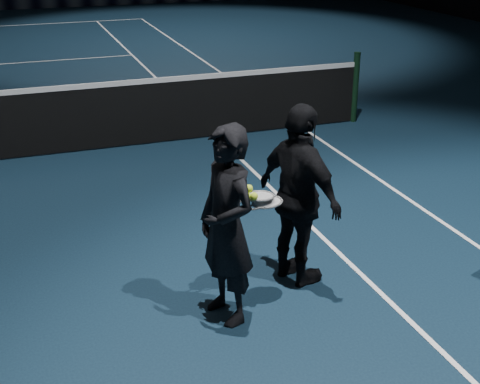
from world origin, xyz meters
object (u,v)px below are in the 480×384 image
object	(u,v)px
player_a	(227,226)
tennis_balls	(250,194)
racket_lower	(267,202)
player_b	(299,197)
racket_upper	(260,196)

from	to	relation	value
player_a	tennis_balls	distance (m)	0.32
player_a	racket_lower	xyz separation A→B (m)	(0.41, 0.18, 0.07)
player_a	tennis_balls	bearing A→B (deg)	99.02
player_b	racket_lower	bearing A→B (deg)	95.61
racket_upper	player_b	bearing A→B (deg)	-9.08
player_b	player_a	bearing A→B (deg)	95.61
racket_upper	tennis_balls	world-z (taller)	tennis_balls
player_a	tennis_balls	size ratio (longest dim) A/B	13.73
player_a	player_b	xyz separation A→B (m)	(0.78, 0.34, 0.00)
racket_lower	tennis_balls	xyz separation A→B (m)	(-0.18, -0.07, 0.13)
player_a	racket_upper	size ratio (longest dim) A/B	2.42
racket_upper	tennis_balls	xyz separation A→B (m)	(-0.12, -0.09, 0.07)
player_b	tennis_balls	size ratio (longest dim) A/B	13.73
racket_lower	player_a	bearing A→B (deg)	180.00
player_b	racket_lower	world-z (taller)	player_b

